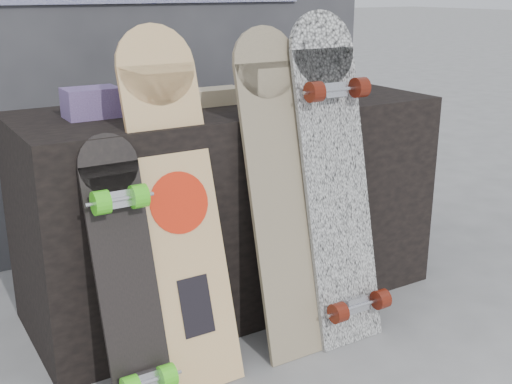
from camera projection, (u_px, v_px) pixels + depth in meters
ground at (303, 352)px, 2.25m from camera, size 60.00×60.00×0.00m
vendor_table at (232, 205)px, 2.53m from camera, size 1.60×0.60×0.80m
booth at (142, 13)px, 3.01m from camera, size 2.40×0.22×2.20m
merch_box_purple at (91, 103)px, 2.15m from camera, size 0.18×0.12×0.10m
merch_box_small at (322, 79)px, 2.63m from camera, size 0.14×0.14×0.12m
merch_box_flat at (213, 97)px, 2.39m from camera, size 0.22×0.10×0.06m
longboard_geisha at (177, 197)px, 2.01m from camera, size 0.26×0.36×1.12m
longboard_celtic at (280, 184)px, 2.16m from camera, size 0.24×0.29×1.10m
longboard_cascadia at (337, 174)px, 2.24m from camera, size 0.26×0.34×1.15m
skateboard_dark at (127, 273)px, 1.89m from camera, size 0.18×0.30×0.82m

